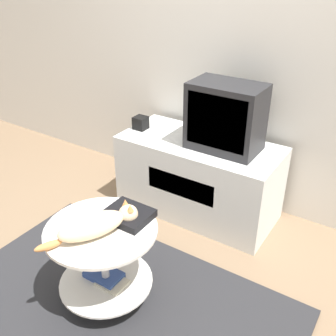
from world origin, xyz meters
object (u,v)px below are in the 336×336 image
at_px(speaker, 141,123).
at_px(dvd_box, 128,215).
at_px(tv, 226,117).
at_px(cat, 97,224).

xyz_separation_m(speaker, dvd_box, (0.57, -0.89, -0.09)).
height_order(tv, speaker, tv).
bearing_deg(tv, speaker, -176.57).
distance_m(tv, cat, 1.16).
relative_size(tv, dvd_box, 1.98).
height_order(speaker, dvd_box, speaker).
bearing_deg(dvd_box, tv, 83.34).
xyz_separation_m(tv, cat, (-0.16, -1.12, -0.24)).
xyz_separation_m(tv, speaker, (-0.68, -0.04, -0.18)).
xyz_separation_m(tv, dvd_box, (-0.11, -0.93, -0.28)).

